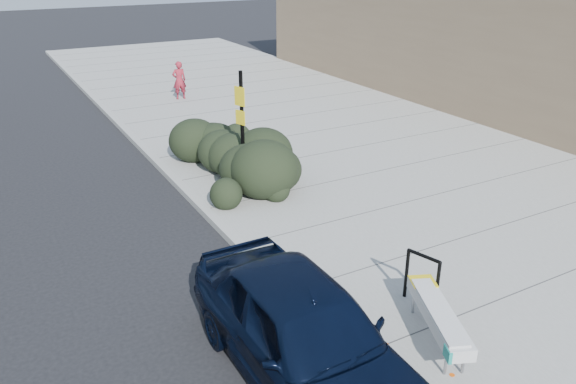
{
  "coord_description": "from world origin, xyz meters",
  "views": [
    {
      "loc": [
        -4.15,
        -7.38,
        5.75
      ],
      "look_at": [
        1.22,
        2.23,
        1.0
      ],
      "focal_mm": 35.0,
      "sensor_mm": 36.0,
      "label": 1
    }
  ],
  "objects_px": {
    "bike_rack": "(422,274)",
    "bench": "(438,315)",
    "sign_post": "(242,122)",
    "sedan_navy": "(304,333)",
    "pedestrian": "(179,80)"
  },
  "relations": [
    {
      "from": "bike_rack",
      "to": "pedestrian",
      "type": "bearing_deg",
      "value": 68.71
    },
    {
      "from": "sign_post",
      "to": "sedan_navy",
      "type": "bearing_deg",
      "value": -127.46
    },
    {
      "from": "bench",
      "to": "sign_post",
      "type": "bearing_deg",
      "value": 112.55
    },
    {
      "from": "bike_rack",
      "to": "sedan_navy",
      "type": "xyz_separation_m",
      "value": [
        -2.6,
        -0.48,
        0.08
      ]
    },
    {
      "from": "bench",
      "to": "pedestrian",
      "type": "xyz_separation_m",
      "value": [
        1.73,
        16.83,
        0.29
      ]
    },
    {
      "from": "bench",
      "to": "sign_post",
      "type": "relative_size",
      "value": 0.67
    },
    {
      "from": "bench",
      "to": "sedan_navy",
      "type": "distance_m",
      "value": 2.19
    },
    {
      "from": "pedestrian",
      "to": "bike_rack",
      "type": "bearing_deg",
      "value": 89.16
    },
    {
      "from": "bike_rack",
      "to": "sign_post",
      "type": "relative_size",
      "value": 0.33
    },
    {
      "from": "sign_post",
      "to": "bench",
      "type": "bearing_deg",
      "value": -110.19
    },
    {
      "from": "bike_rack",
      "to": "bench",
      "type": "bearing_deg",
      "value": -133.99
    },
    {
      "from": "bench",
      "to": "sedan_navy",
      "type": "xyz_separation_m",
      "value": [
        -2.14,
        0.42,
        0.18
      ]
    },
    {
      "from": "sedan_navy",
      "to": "bike_rack",
      "type": "bearing_deg",
      "value": 10.21
    },
    {
      "from": "bench",
      "to": "pedestrian",
      "type": "height_order",
      "value": "pedestrian"
    },
    {
      "from": "sedan_navy",
      "to": "pedestrian",
      "type": "relative_size",
      "value": 3.08
    }
  ]
}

